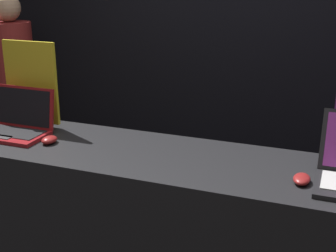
{
  "coord_description": "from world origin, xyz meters",
  "views": [
    {
      "loc": [
        0.73,
        -1.62,
        1.76
      ],
      "look_at": [
        -0.0,
        0.29,
        1.09
      ],
      "focal_mm": 50.0,
      "sensor_mm": 36.0,
      "label": 1
    }
  ],
  "objects_px": {
    "mouse_back": "(302,179)",
    "promo_stand_front": "(32,86)",
    "laptop_front": "(16,124)",
    "mouse_front": "(49,140)",
    "person_bystander": "(16,103)"
  },
  "relations": [
    {
      "from": "mouse_back",
      "to": "promo_stand_front",
      "type": "bearing_deg",
      "value": 170.86
    },
    {
      "from": "promo_stand_front",
      "to": "person_bystander",
      "type": "xyz_separation_m",
      "value": [
        -0.62,
        0.61,
        -0.32
      ]
    },
    {
      "from": "laptop_front",
      "to": "mouse_front",
      "type": "bearing_deg",
      "value": -13.61
    },
    {
      "from": "laptop_front",
      "to": "promo_stand_front",
      "type": "distance_m",
      "value": 0.23
    },
    {
      "from": "promo_stand_front",
      "to": "mouse_back",
      "type": "bearing_deg",
      "value": -9.14
    },
    {
      "from": "person_bystander",
      "to": "laptop_front",
      "type": "bearing_deg",
      "value": -51.03
    },
    {
      "from": "promo_stand_front",
      "to": "laptop_front",
      "type": "bearing_deg",
      "value": -90.0
    },
    {
      "from": "promo_stand_front",
      "to": "mouse_back",
      "type": "relative_size",
      "value": 4.22
    },
    {
      "from": "mouse_front",
      "to": "mouse_back",
      "type": "relative_size",
      "value": 0.84
    },
    {
      "from": "mouse_front",
      "to": "laptop_front",
      "type": "bearing_deg",
      "value": 166.39
    },
    {
      "from": "mouse_front",
      "to": "person_bystander",
      "type": "xyz_separation_m",
      "value": [
        -0.87,
        0.83,
        -0.11
      ]
    },
    {
      "from": "mouse_back",
      "to": "person_bystander",
      "type": "height_order",
      "value": "person_bystander"
    },
    {
      "from": "laptop_front",
      "to": "mouse_back",
      "type": "relative_size",
      "value": 3.28
    },
    {
      "from": "mouse_front",
      "to": "mouse_back",
      "type": "distance_m",
      "value": 1.24
    },
    {
      "from": "laptop_front",
      "to": "person_bystander",
      "type": "relative_size",
      "value": 0.23
    }
  ]
}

